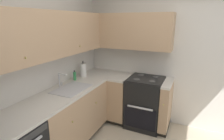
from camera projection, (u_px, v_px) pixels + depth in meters
wall_back at (25, 67)px, 2.33m from camera, size 3.54×0.05×2.67m
wall_right at (178, 55)px, 3.16m from camera, size 0.05×3.52×2.67m
lower_cabinets_back at (69, 118)px, 2.80m from camera, size 1.41×0.62×0.88m
countertop_back at (67, 91)px, 2.68m from camera, size 2.62×0.60×0.03m
lower_cabinets_right at (134, 101)px, 3.39m from camera, size 0.62×1.09×0.88m
countertop_right at (135, 79)px, 3.27m from camera, size 0.60×1.09×0.03m
oven_range at (145, 102)px, 3.31m from camera, size 0.68×0.62×1.06m
upper_cabinets_back at (47, 35)px, 2.37m from camera, size 2.30×0.34×0.63m
upper_cabinets_right at (127, 31)px, 3.26m from camera, size 0.32×1.62×0.63m
sink at (72, 91)px, 2.74m from camera, size 0.58×0.40×0.10m
faucet at (60, 79)px, 2.78m from camera, size 0.07×0.16×0.22m
soap_bottle at (75, 76)px, 3.11m from camera, size 0.05×0.05×0.17m
paper_towel_roll at (83, 70)px, 3.30m from camera, size 0.11×0.11×0.31m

